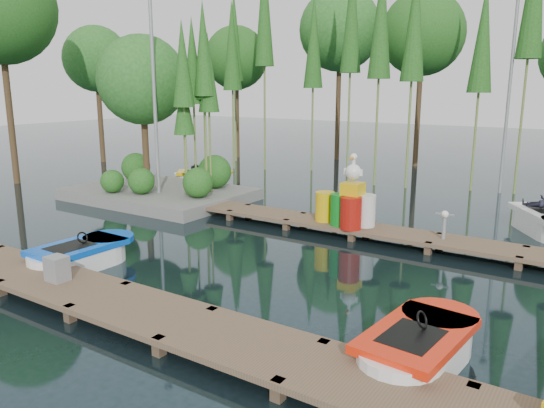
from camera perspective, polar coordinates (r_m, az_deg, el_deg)
The scene contains 14 objects.
ground_plane at distance 13.47m, azimuth -2.96°, elevation -4.70°, with size 90.00×90.00×0.00m, color #1B2E34.
near_dock at distance 10.33m, azimuth -18.11°, elevation -9.48°, with size 18.00×1.50×0.50m.
far_dock at distance 14.94m, azimuth 5.83°, elevation -2.08°, with size 15.00×1.20×0.50m.
island at distance 19.51m, azimuth -12.45°, elevation 9.93°, with size 6.20×4.20×6.75m.
tree_screen at distance 23.16m, azimuth 8.95°, elevation 17.73°, with size 34.42×18.53×10.31m.
lamp_island at distance 18.37m, azimuth -12.63°, elevation 13.13°, with size 0.30×0.30×7.25m.
lamp_rear at distance 21.65m, azimuth 24.27°, elevation 12.23°, with size 0.30×0.30×7.25m.
boat_blue at distance 12.75m, azimuth -19.90°, elevation -5.30°, with size 1.23×2.61×0.87m.
boat_red at distance 8.32m, azimuth 15.41°, elevation -14.74°, with size 1.42×2.70×0.88m.
boat_yellow_far at distance 22.41m, azimuth -7.58°, elevation 2.91°, with size 2.63×2.31×1.22m.
utility_cabinet at distance 11.15m, azimuth -22.12°, elevation -6.45°, with size 0.40×0.34×0.49m, color gray.
yellow_barrel at distance 14.85m, azimuth 5.72°, elevation -0.26°, with size 0.55×0.55×0.82m, color #DFB00B.
drum_cluster at distance 14.29m, azimuth 8.63°, elevation -0.16°, with size 1.14×1.05×1.97m.
seagull_post at distance 13.66m, azimuth 18.07°, elevation -1.65°, with size 0.45×0.24×0.72m.
Camera 1 is at (7.64, -10.34, 4.02)m, focal length 35.00 mm.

